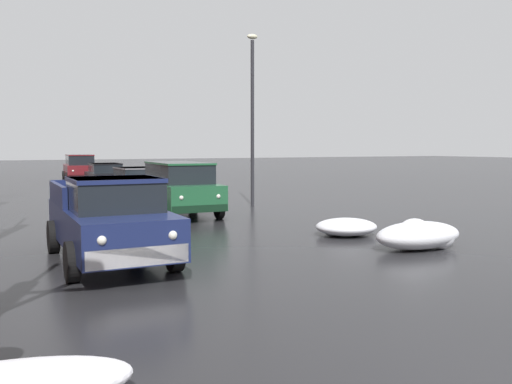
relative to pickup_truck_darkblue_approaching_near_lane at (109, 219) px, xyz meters
The scene contains 8 objects.
snow_bank_along_left_kerb 6.91m from the pickup_truck_darkblue_approaching_near_lane, 14.88° to the right, with size 2.27×1.20×0.71m.
snow_bank_far_right_pile 6.36m from the pickup_truck_darkblue_approaching_near_lane, ahead, with size 1.67×1.50×0.45m.
pickup_truck_darkblue_approaching_near_lane is the anchor object (origin of this frame).
suv_green_parked_kerbside_close 7.61m from the pickup_truck_darkblue_approaching_near_lane, 60.39° to the left, with size 2.20×4.62×1.82m.
sedan_grey_parked_kerbside_mid 13.63m from the pickup_truck_darkblue_approaching_near_lane, 72.96° to the left, with size 2.03×4.19×1.42m.
sedan_black_parked_far_down_block 20.29m from the pickup_truck_darkblue_approaching_near_lane, 78.54° to the left, with size 2.11×4.24×1.42m.
suv_maroon_queued_behind_truck 27.16m from the pickup_truck_darkblue_approaching_near_lane, 82.03° to the left, with size 2.31×4.50×1.82m.
street_lamp_post 11.43m from the pickup_truck_darkblue_approaching_near_lane, 48.11° to the left, with size 0.44×0.24×6.73m.
Camera 1 is at (-4.20, -2.92, 2.35)m, focal length 38.16 mm.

